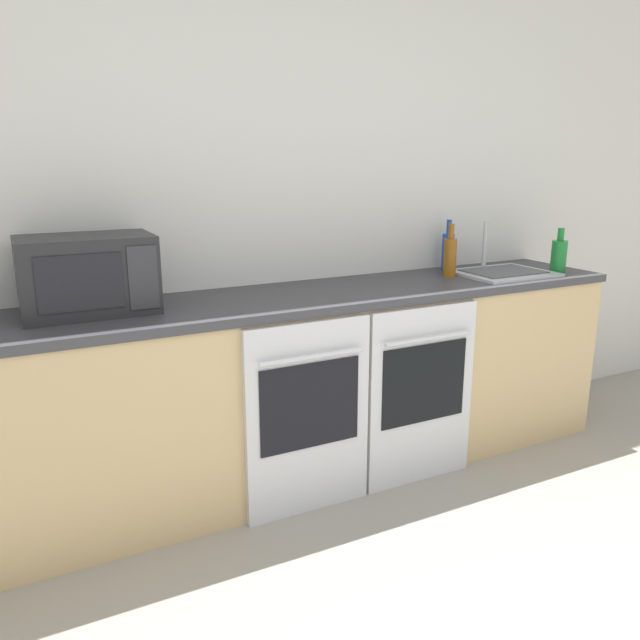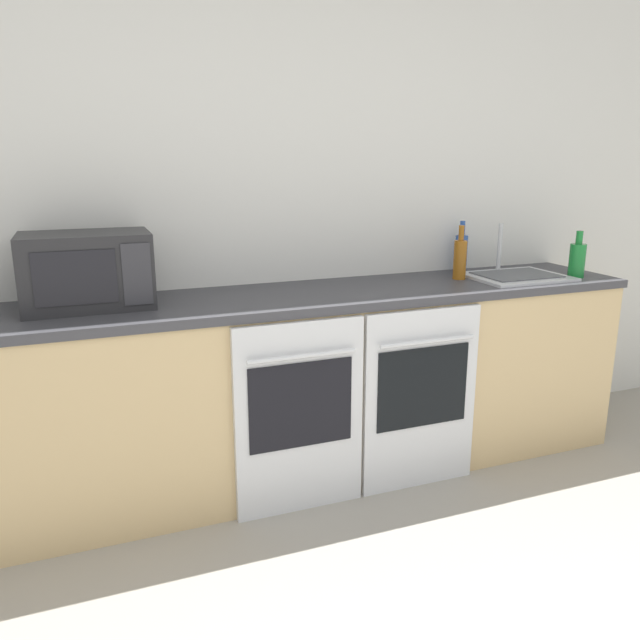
# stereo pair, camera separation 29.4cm
# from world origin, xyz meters

# --- Properties ---
(wall_back) EXTENTS (10.00, 0.06, 2.60)m
(wall_back) POSITION_xyz_m (0.00, 2.47, 1.30)
(wall_back) COLOR silver
(wall_back) RESTS_ON ground_plane
(counter_back) EXTENTS (3.32, 0.60, 0.92)m
(counter_back) POSITION_xyz_m (0.00, 2.15, 0.46)
(counter_back) COLOR tan
(counter_back) RESTS_ON ground_plane
(oven_left) EXTENTS (0.58, 0.06, 0.86)m
(oven_left) POSITION_xyz_m (-0.13, 1.84, 0.44)
(oven_left) COLOR silver
(oven_left) RESTS_ON ground_plane
(oven_right) EXTENTS (0.58, 0.06, 0.86)m
(oven_right) POSITION_xyz_m (0.47, 1.84, 0.44)
(oven_right) COLOR silver
(oven_right) RESTS_ON ground_plane
(microwave) EXTENTS (0.51, 0.33, 0.31)m
(microwave) POSITION_xyz_m (-0.92, 2.21, 1.07)
(microwave) COLOR #232326
(microwave) RESTS_ON counter_back
(bottle_blue) EXTENTS (0.07, 0.07, 0.28)m
(bottle_blue) POSITION_xyz_m (0.98, 2.35, 1.02)
(bottle_blue) COLOR #234793
(bottle_blue) RESTS_ON counter_back
(bottle_amber) EXTENTS (0.07, 0.07, 0.28)m
(bottle_amber) POSITION_xyz_m (0.87, 2.18, 1.02)
(bottle_amber) COLOR #8C5114
(bottle_amber) RESTS_ON counter_back
(bottle_green) EXTENTS (0.08, 0.08, 0.24)m
(bottle_green) POSITION_xyz_m (1.46, 2.01, 1.01)
(bottle_green) COLOR #19722D
(bottle_green) RESTS_ON counter_back
(sink) EXTENTS (0.49, 0.39, 0.27)m
(sink) POSITION_xyz_m (1.16, 2.10, 0.93)
(sink) COLOR #B7BABF
(sink) RESTS_ON counter_back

